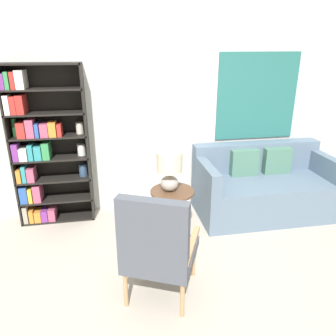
% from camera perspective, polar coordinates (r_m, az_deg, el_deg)
% --- Properties ---
extents(ground_plane, '(14.00, 14.00, 0.00)m').
position_cam_1_polar(ground_plane, '(2.92, 2.17, -24.28)').
color(ground_plane, '#B2A899').
extents(wall_back, '(6.40, 0.08, 2.70)m').
position_cam_1_polar(wall_back, '(4.13, -3.23, 10.75)').
color(wall_back, silver).
rests_on(wall_back, ground_plane).
extents(bookshelf, '(0.87, 0.30, 1.88)m').
position_cam_1_polar(bookshelf, '(4.10, -21.06, 3.25)').
color(bookshelf, black).
rests_on(bookshelf, ground_plane).
extents(armchair, '(0.76, 0.78, 1.01)m').
position_cam_1_polar(armchair, '(2.71, -1.88, -13.31)').
color(armchair, tan).
rests_on(armchair, ground_plane).
extents(couch, '(1.71, 0.87, 0.86)m').
position_cam_1_polar(couch, '(4.40, 16.18, -3.31)').
color(couch, slate).
rests_on(couch, ground_plane).
extents(side_table, '(0.49, 0.49, 0.56)m').
position_cam_1_polar(side_table, '(3.64, 0.76, -4.91)').
color(side_table, brown).
rests_on(side_table, ground_plane).
extents(table_lamp, '(0.28, 0.28, 0.45)m').
position_cam_1_polar(table_lamp, '(3.52, 0.25, 0.04)').
color(table_lamp, '#A59E93').
rests_on(table_lamp, side_table).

